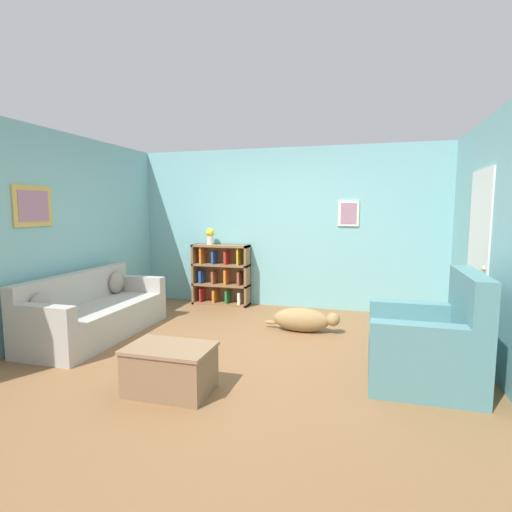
% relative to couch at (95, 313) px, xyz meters
% --- Properties ---
extents(ground_plane, '(14.00, 14.00, 0.00)m').
position_rel_couch_xyz_m(ground_plane, '(2.04, -0.01, -0.29)').
color(ground_plane, brown).
extents(wall_back, '(5.60, 0.13, 2.60)m').
position_rel_couch_xyz_m(wall_back, '(2.04, 2.24, 1.01)').
color(wall_back, '#7AB7BC').
rests_on(wall_back, ground_plane).
extents(wall_left, '(0.13, 5.00, 2.60)m').
position_rel_couch_xyz_m(wall_left, '(-0.51, -0.02, 1.01)').
color(wall_left, '#7AB7BC').
rests_on(wall_left, ground_plane).
extents(wall_right, '(0.16, 5.00, 2.60)m').
position_rel_couch_xyz_m(wall_right, '(4.58, 0.00, 1.00)').
color(wall_right, '#7AB7BC').
rests_on(wall_right, ground_plane).
extents(couch, '(0.82, 2.02, 0.80)m').
position_rel_couch_xyz_m(couch, '(0.00, 0.00, 0.00)').
color(couch, '#ADA89E').
rests_on(couch, ground_plane).
extents(bookshelf, '(0.97, 0.29, 1.02)m').
position_rel_couch_xyz_m(bookshelf, '(0.96, 2.04, 0.21)').
color(bookshelf, olive).
rests_on(bookshelf, ground_plane).
extents(recliner_chair, '(0.95, 1.01, 1.05)m').
position_rel_couch_xyz_m(recliner_chair, '(3.92, -0.34, 0.07)').
color(recliner_chair, slate).
rests_on(recliner_chair, ground_plane).
extents(coffee_table, '(0.75, 0.51, 0.42)m').
position_rel_couch_xyz_m(coffee_table, '(1.69, -1.18, -0.07)').
color(coffee_table, '#846647').
rests_on(coffee_table, ground_plane).
extents(dog, '(1.03, 0.28, 0.32)m').
position_rel_couch_xyz_m(dog, '(2.55, 0.88, -0.13)').
color(dog, '#9E7A4C').
rests_on(dog, ground_plane).
extents(vase, '(0.14, 0.14, 0.27)m').
position_rel_couch_xyz_m(vase, '(0.77, 2.02, 0.88)').
color(vase, silver).
rests_on(vase, bookshelf).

